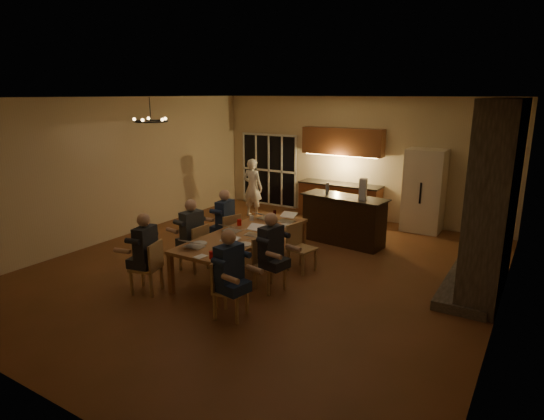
{
  "coord_description": "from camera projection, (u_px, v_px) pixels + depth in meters",
  "views": [
    {
      "loc": [
        4.39,
        -6.88,
        3.27
      ],
      "look_at": [
        -0.03,
        0.3,
        1.1
      ],
      "focal_mm": 30.0,
      "sensor_mm": 36.0,
      "label": 1
    }
  ],
  "objects": [
    {
      "name": "chair_left_far",
      "position": [
        227.0,
        234.0,
        9.38
      ],
      "size": [
        0.56,
        0.56,
        0.89
      ],
      "primitive_type": null,
      "rotation": [
        0.0,
        0.0,
        -1.91
      ],
      "color": "tan",
      "rests_on": "ground"
    },
    {
      "name": "left_wall",
      "position": [
        117.0,
        169.0,
        10.36
      ],
      "size": [
        0.04,
        9.0,
        3.2
      ],
      "primitive_type": "cube",
      "color": "beige",
      "rests_on": "ground"
    },
    {
      "name": "plate_near",
      "position": [
        244.0,
        244.0,
        7.78
      ],
      "size": [
        0.26,
        0.26,
        0.02
      ],
      "primitive_type": "cylinder",
      "color": "white",
      "rests_on": "dining_table"
    },
    {
      "name": "fireplace",
      "position": [
        495.0,
        198.0,
        7.43
      ],
      "size": [
        0.58,
        2.5,
        3.2
      ],
      "primitive_type": "cube",
      "color": "#5F544A",
      "rests_on": "ground"
    },
    {
      "name": "can_cola",
      "position": [
        275.0,
        213.0,
        9.62
      ],
      "size": [
        0.07,
        0.07,
        0.12
      ],
      "primitive_type": "cylinder",
      "color": "#3F0F0C",
      "rests_on": "dining_table"
    },
    {
      "name": "person_left_mid",
      "position": [
        192.0,
        235.0,
        8.51
      ],
      "size": [
        0.69,
        0.69,
        1.38
      ],
      "primitive_type": null,
      "rotation": [
        0.0,
        0.0,
        -1.74
      ],
      "color": "#3C4246",
      "rests_on": "ground"
    },
    {
      "name": "bar_island",
      "position": [
        344.0,
        220.0,
        10.1
      ],
      "size": [
        1.96,
        0.88,
        1.08
      ],
      "primitive_type": "cube",
      "rotation": [
        0.0,
        0.0,
        -0.11
      ],
      "color": "black",
      "rests_on": "ground"
    },
    {
      "name": "person_right_mid",
      "position": [
        271.0,
        253.0,
        7.57
      ],
      "size": [
        0.7,
        0.7,
        1.38
      ],
      "primitive_type": null,
      "rotation": [
        0.0,
        0.0,
        1.39
      ],
      "color": "#24272E",
      "rests_on": "ground"
    },
    {
      "name": "bar_bottle",
      "position": [
        327.0,
        188.0,
        10.27
      ],
      "size": [
        0.08,
        0.08,
        0.24
      ],
      "primitive_type": "cylinder",
      "color": "#99999E",
      "rests_on": "bar_island"
    },
    {
      "name": "chair_right_far",
      "position": [
        302.0,
        248.0,
        8.53
      ],
      "size": [
        0.52,
        0.52,
        0.89
      ],
      "primitive_type": null,
      "rotation": [
        0.0,
        0.0,
        1.36
      ],
      "color": "tan",
      "rests_on": "ground"
    },
    {
      "name": "redcup_mid",
      "position": [
        239.0,
        222.0,
        8.92
      ],
      "size": [
        0.09,
        0.09,
        0.12
      ],
      "primitive_type": "cylinder",
      "color": "#B30D0B",
      "rests_on": "dining_table"
    },
    {
      "name": "standing_person",
      "position": [
        253.0,
        188.0,
        12.3
      ],
      "size": [
        0.59,
        0.4,
        1.59
      ],
      "primitive_type": "imported",
      "rotation": [
        0.0,
        0.0,
        3.18
      ],
      "color": "white",
      "rests_on": "ground"
    },
    {
      "name": "right_wall",
      "position": [
        510.0,
        218.0,
        6.28
      ],
      "size": [
        0.04,
        9.0,
        3.2
      ],
      "primitive_type": "cube",
      "color": "beige",
      "rests_on": "ground"
    },
    {
      "name": "dining_table",
      "position": [
        245.0,
        252.0,
        8.52
      ],
      "size": [
        1.1,
        3.01,
        0.75
      ],
      "primitive_type": "cube",
      "color": "#9D623F",
      "rests_on": "ground"
    },
    {
      "name": "back_wall",
      "position": [
        356.0,
        158.0,
        12.05
      ],
      "size": [
        8.0,
        0.04,
        3.2
      ],
      "primitive_type": "cube",
      "color": "beige",
      "rests_on": "ground"
    },
    {
      "name": "chandelier",
      "position": [
        151.0,
        121.0,
        8.69
      ],
      "size": [
        0.65,
        0.65,
        0.03
      ],
      "primitive_type": "torus",
      "color": "black",
      "rests_on": "ceiling"
    },
    {
      "name": "laptop_a",
      "position": [
        194.0,
        241.0,
        7.64
      ],
      "size": [
        0.33,
        0.29,
        0.23
      ],
      "primitive_type": null,
      "rotation": [
        0.0,
        0.0,
        3.16
      ],
      "color": "silver",
      "rests_on": "dining_table"
    },
    {
      "name": "chair_right_mid",
      "position": [
        270.0,
        265.0,
        7.7
      ],
      "size": [
        0.56,
        0.56,
        0.89
      ],
      "primitive_type": null,
      "rotation": [
        0.0,
        0.0,
        1.25
      ],
      "color": "tan",
      "rests_on": "ground"
    },
    {
      "name": "laptop_b",
      "position": [
        226.0,
        241.0,
        7.61
      ],
      "size": [
        0.35,
        0.31,
        0.23
      ],
      "primitive_type": null,
      "rotation": [
        0.0,
        0.0,
        -0.11
      ],
      "color": "silver",
      "rests_on": "dining_table"
    },
    {
      "name": "kitchenette",
      "position": [
        341.0,
        174.0,
        12.03
      ],
      "size": [
        2.24,
        0.68,
        2.4
      ],
      "primitive_type": null,
      "color": "brown",
      "rests_on": "ground"
    },
    {
      "name": "chair_right_near",
      "position": [
        231.0,
        289.0,
        6.74
      ],
      "size": [
        0.52,
        0.52,
        0.89
      ],
      "primitive_type": null,
      "rotation": [
        0.0,
        0.0,
        1.77
      ],
      "color": "tan",
      "rests_on": "ground"
    },
    {
      "name": "mug_back",
      "position": [
        252.0,
        218.0,
        9.27
      ],
      "size": [
        0.09,
        0.09,
        0.1
      ],
      "primitive_type": "cylinder",
      "color": "white",
      "rests_on": "dining_table"
    },
    {
      "name": "bar_blender",
      "position": [
        363.0,
        189.0,
        9.58
      ],
      "size": [
        0.16,
        0.16,
        0.45
      ],
      "primitive_type": "cube",
      "rotation": [
        0.0,
        0.0,
        0.12
      ],
      "color": "silver",
      "rests_on": "bar_island"
    },
    {
      "name": "french_doors",
      "position": [
        269.0,
        170.0,
        13.51
      ],
      "size": [
        1.86,
        0.08,
        2.1
      ],
      "primitive_type": "cube",
      "color": "black",
      "rests_on": "ground"
    },
    {
      "name": "mug_front",
      "position": [
        225.0,
        236.0,
        8.11
      ],
      "size": [
        0.08,
        0.08,
        0.1
      ],
      "primitive_type": "cylinder",
      "color": "white",
      "rests_on": "dining_table"
    },
    {
      "name": "chair_left_mid",
      "position": [
        193.0,
        247.0,
        8.58
      ],
      "size": [
        0.46,
        0.46,
        0.89
      ],
      "primitive_type": null,
      "rotation": [
        0.0,
        0.0,
        -1.62
      ],
      "color": "tan",
      "rests_on": "ground"
    },
    {
      "name": "refrigerator",
      "position": [
        424.0,
        191.0,
        10.92
      ],
      "size": [
        0.9,
        0.68,
        2.0
      ],
      "primitive_type": "cube",
      "color": "beige",
      "rests_on": "ground"
    },
    {
      "name": "laptop_d",
      "position": [
        254.0,
        229.0,
        8.29
      ],
      "size": [
        0.34,
        0.3,
        0.23
      ],
      "primitive_type": null,
      "rotation": [
        0.0,
        0.0,
        0.08
      ],
      "color": "silver",
      "rests_on": "dining_table"
    },
    {
      "name": "notepad",
      "position": [
        200.0,
        257.0,
        7.2
      ],
      "size": [
        0.16,
        0.21,
        0.01
      ],
      "primitive_type": "cube",
      "rotation": [
        0.0,
        0.0,
        -0.1
      ],
      "color": "white",
      "rests_on": "dining_table"
    },
    {
      "name": "laptop_e",
      "position": [
        265.0,
        214.0,
        9.36
      ],
      "size": [
        0.39,
        0.36,
        0.23
      ],
      "primitive_type": null,
      "rotation": [
        0.0,
        0.0,
        2.83
      ],
      "color": "silver",
      "rests_on": "dining_table"
    },
    {
      "name": "plate_far",
      "position": [
        284.0,
        225.0,
        8.9
      ],
      "size": [
        0.25,
        0.25,
        0.02
      ],
      "primitive_type": "cylinder",
      "color": "white",
      "rests_on": "dining_table"
    },
    {
      "name": "person_right_near",
      "position": [
        229.0,
        275.0,
        6.65
      ],
      "size": [
        0.69,
        0.69,
        1.38
      ],
      "primitive_type": null,
      "rotation": [
        0.0,
        0.0,
        1.4
      ],
      "color": "#1D2C4A",
      "rests_on": "ground"
    },
    {
      "name": "laptop_c",
      "position": [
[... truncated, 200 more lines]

